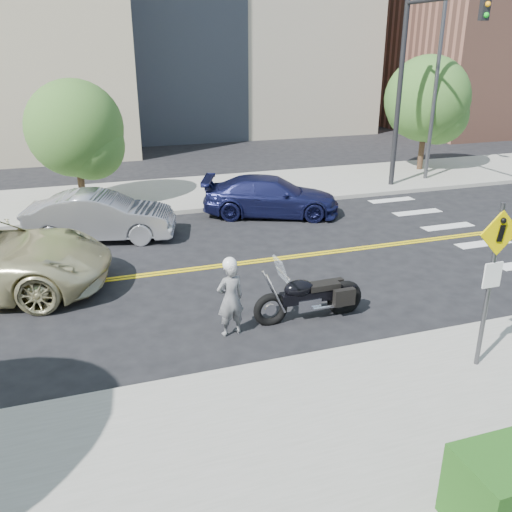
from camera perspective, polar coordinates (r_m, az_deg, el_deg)
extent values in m
plane|color=black|center=(14.29, -8.09, -1.58)|extent=(120.00, 120.00, 0.00)
cube|color=#9E9B91|center=(8.04, 2.82, -21.21)|extent=(60.00, 5.00, 0.15)
cube|color=#9E9B91|center=(21.32, -11.94, 6.09)|extent=(60.00, 5.00, 0.15)
cube|color=#8C5947|center=(43.42, 23.61, 20.33)|extent=(14.00, 12.00, 12.00)
cylinder|color=#4C4C51|center=(24.17, 18.45, 17.07)|extent=(0.16, 0.16, 8.00)
cylinder|color=black|center=(22.66, 14.82, 15.95)|extent=(0.20, 0.20, 7.00)
cube|color=black|center=(19.23, 23.00, 23.20)|extent=(0.28, 0.18, 0.90)
cylinder|color=#4C4C51|center=(10.05, 23.32, -3.10)|extent=(0.08, 0.08, 3.00)
cube|color=#F9D800|center=(9.69, 24.28, 2.23)|extent=(0.78, 0.03, 0.78)
cube|color=white|center=(9.93, 23.63, -1.85)|extent=(0.35, 0.03, 0.45)
imported|color=#B1B0B5|center=(10.83, -2.72, -4.53)|extent=(0.63, 0.47, 1.58)
sphere|color=white|center=(10.52, -2.79, -0.86)|extent=(0.28, 0.28, 0.28)
imported|color=#9FA0A6|center=(16.92, -16.07, 4.03)|extent=(4.62, 2.57, 1.44)
imported|color=#191C4C|center=(18.68, 1.58, 6.31)|extent=(5.00, 3.45, 1.35)
cylinder|color=#382619|center=(20.11, -18.20, 9.74)|extent=(0.24, 0.24, 3.66)
sphere|color=#386620|center=(19.95, -18.55, 12.62)|extent=(3.30, 3.30, 3.30)
cylinder|color=#382619|center=(26.20, 17.28, 12.94)|extent=(0.26, 0.26, 4.22)
sphere|color=#366720|center=(26.07, 17.57, 15.51)|extent=(3.73, 3.73, 3.73)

